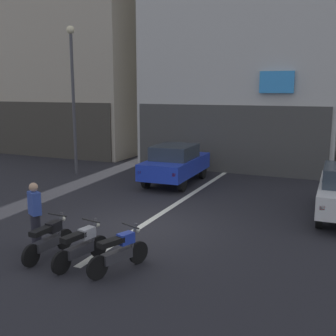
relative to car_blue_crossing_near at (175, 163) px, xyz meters
The scene contains 10 objects.
ground_plane 5.91m from the car_blue_crossing_near, 77.26° to the right, with size 120.00×120.00×0.00m, color #232328.
lane_centre_line 1.59m from the car_blue_crossing_near, 13.34° to the left, with size 0.20×18.00×0.01m, color silver.
building_corner_left 14.06m from the car_blue_crossing_near, 142.97° to the left, with size 10.57×8.89×13.14m.
building_mid_block 10.38m from the car_blue_crossing_near, 80.52° to the left, with size 9.56×9.41×15.37m.
car_blue_crossing_near is the anchor object (origin of this frame).
street_lamp 5.94m from the car_blue_crossing_near, behind, with size 0.36×0.36×6.68m.
motorcycle_black_row_leftmost 8.50m from the car_blue_crossing_near, 87.63° to the right, with size 0.55×1.67×0.98m.
motorcycle_silver_row_left_mid 8.63m from the car_blue_crossing_near, 81.32° to the right, with size 0.55×1.65×0.98m.
motorcycle_blue_row_centre 8.76m from the car_blue_crossing_near, 75.09° to the right, with size 0.70×1.59×0.98m.
person_by_motorcycles 8.11m from the car_blue_crossing_near, 92.56° to the right, with size 0.42×0.36×1.67m.
Camera 1 is at (5.39, -10.11, 3.92)m, focal length 44.34 mm.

